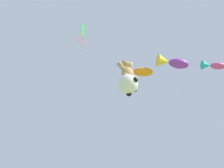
# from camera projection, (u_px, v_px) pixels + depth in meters

# --- Properties ---
(teddy_bear_kite) EXTENTS (1.62, 0.71, 1.64)m
(teddy_bear_kite) POSITION_uv_depth(u_px,v_px,m) (128.00, 71.00, 13.76)
(teddy_bear_kite) COLOR tan
(soccer_ball_kite) EXTENTS (1.10, 1.10, 1.01)m
(soccer_ball_kite) POSITION_uv_depth(u_px,v_px,m) (128.00, 85.00, 12.10)
(soccer_ball_kite) COLOR white
(fish_kite_tangerine) EXTENTS (1.77, 1.71, 0.71)m
(fish_kite_tangerine) POSITION_uv_depth(u_px,v_px,m) (136.00, 72.00, 14.86)
(fish_kite_tangerine) COLOR orange
(fish_kite_violet) EXTENTS (2.03, 1.71, 0.80)m
(fish_kite_violet) POSITION_uv_depth(u_px,v_px,m) (171.00, 62.00, 15.13)
(fish_kite_violet) COLOR purple
(fish_kite_magenta) EXTENTS (1.49, 1.40, 0.58)m
(fish_kite_magenta) POSITION_uv_depth(u_px,v_px,m) (212.00, 66.00, 15.78)
(fish_kite_magenta) COLOR #E53F9E
(diamond_kite) EXTENTS (0.82, 0.66, 3.01)m
(diamond_kite) POSITION_uv_depth(u_px,v_px,m) (82.00, 33.00, 14.92)
(diamond_kite) COLOR green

